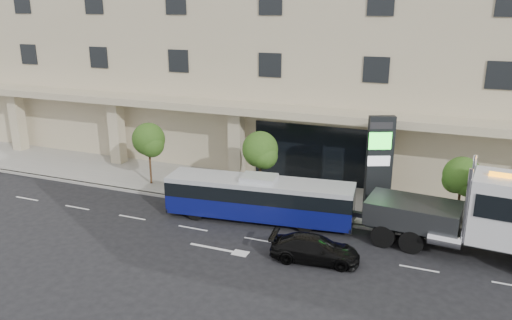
{
  "coord_description": "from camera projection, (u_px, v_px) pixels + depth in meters",
  "views": [
    {
      "loc": [
        8.59,
        -23.66,
        11.78
      ],
      "look_at": [
        -1.63,
        2.0,
        3.23
      ],
      "focal_mm": 35.0,
      "sensor_mm": 36.0,
      "label": 1
    }
  ],
  "objects": [
    {
      "name": "signage_pylon",
      "position": [
        379.0,
        165.0,
        28.36
      ],
      "size": [
        1.53,
        1.06,
        5.81
      ],
      "rotation": [
        0.0,
        0.0,
        0.41
      ],
      "color": "black",
      "rests_on": "sidewalk"
    },
    {
      "name": "tree_right",
      "position": [
        462.0,
        178.0,
        26.44
      ],
      "size": [
        2.1,
        2.0,
        4.04
      ],
      "color": "#422B19",
      "rests_on": "sidewalk"
    },
    {
      "name": "tree_left",
      "position": [
        149.0,
        141.0,
        33.31
      ],
      "size": [
        2.27,
        2.2,
        4.22
      ],
      "color": "#422B19",
      "rests_on": "sidewalk"
    },
    {
      "name": "tree_mid",
      "position": [
        260.0,
        152.0,
        30.44
      ],
      "size": [
        2.28,
        2.2,
        4.38
      ],
      "color": "#422B19",
      "rests_on": "sidewalk"
    },
    {
      "name": "sidewalk",
      "position": [
        297.0,
        197.0,
        31.93
      ],
      "size": [
        120.0,
        6.0,
        0.15
      ],
      "primitive_type": "cube",
      "color": "gray",
      "rests_on": "ground"
    },
    {
      "name": "ground",
      "position": [
        270.0,
        229.0,
        27.51
      ],
      "size": [
        120.0,
        120.0,
        0.0
      ],
      "primitive_type": "plane",
      "color": "black",
      "rests_on": "ground"
    },
    {
      "name": "curb",
      "position": [
        282.0,
        214.0,
        29.27
      ],
      "size": [
        120.0,
        0.3,
        0.15
      ],
      "primitive_type": "cube",
      "color": "gray",
      "rests_on": "ground"
    },
    {
      "name": "tow_truck",
      "position": [
        472.0,
        218.0,
        24.15
      ],
      "size": [
        10.54,
        3.41,
        4.78
      ],
      "rotation": [
        0.0,
        0.0,
        -0.09
      ],
      "color": "#2D3033",
      "rests_on": "ground"
    },
    {
      "name": "city_bus",
      "position": [
        259.0,
        198.0,
        28.27
      ],
      "size": [
        10.83,
        3.42,
        2.7
      ],
      "rotation": [
        0.0,
        0.0,
        0.11
      ],
      "color": "black",
      "rests_on": "ground"
    },
    {
      "name": "convention_center",
      "position": [
        340.0,
        30.0,
        38.25
      ],
      "size": [
        60.0,
        17.6,
        20.0
      ],
      "color": "tan",
      "rests_on": "ground"
    },
    {
      "name": "black_sedan",
      "position": [
        315.0,
        249.0,
        23.94
      ],
      "size": [
        4.47,
        2.24,
        1.25
      ],
      "primitive_type": "imported",
      "rotation": [
        0.0,
        0.0,
        1.69
      ],
      "color": "black",
      "rests_on": "ground"
    }
  ]
}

